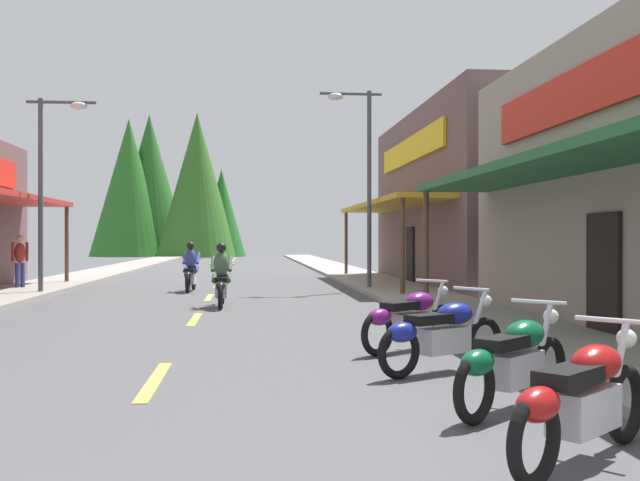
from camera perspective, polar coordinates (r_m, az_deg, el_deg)
ground at (r=28.11m, az=-7.83°, el=-3.36°), size 9.12×85.62×0.10m
sidewalk_left at (r=28.91m, az=-19.40°, el=-3.05°), size 2.47×85.62×0.12m
sidewalk_right at (r=28.48m, az=3.92°, el=-3.10°), size 2.47×85.62×0.12m
centerline_dashes at (r=32.08m, az=-7.56°, el=-2.83°), size 0.16×62.03×0.01m
storefront_right_far at (r=27.89m, az=13.06°, el=3.17°), size 7.81×13.68×6.29m
streetlamp_left at (r=23.10m, az=-20.07°, el=5.41°), size 1.99×0.30×5.78m
streetlamp_right at (r=23.69m, az=3.15°, el=6.12°), size 1.99×0.30×6.39m
motorcycle_parked_right_0 at (r=5.87m, az=19.63°, el=-11.41°), size 1.70×1.45×1.04m
motorcycle_parked_right_1 at (r=7.43m, az=14.74°, el=-8.95°), size 1.66×1.50×1.04m
motorcycle_parked_right_2 at (r=9.33m, az=9.42°, el=-7.09°), size 1.89×1.18×1.04m
motorcycle_parked_right_3 at (r=11.06m, az=6.96°, el=-5.96°), size 1.75×1.40×1.04m
rider_cruising_lead at (r=18.06m, az=-7.64°, el=-3.07°), size 0.60×2.14×1.57m
rider_cruising_trailing at (r=23.55m, az=-9.97°, el=-2.32°), size 0.60×2.14×1.57m
pedestrian_browsing at (r=25.27m, az=-22.19°, el=-1.27°), size 0.44×0.44×1.80m
treeline_backdrop at (r=71.67m, az=-12.30°, el=3.88°), size 14.74×11.60×13.77m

